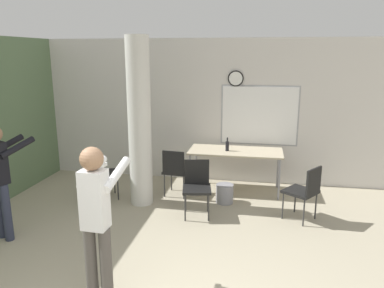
{
  "coord_description": "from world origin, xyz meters",
  "views": [
    {
      "loc": [
        0.87,
        -2.24,
        2.52
      ],
      "look_at": [
        -0.08,
        2.87,
        1.25
      ],
      "focal_mm": 35.0,
      "sensor_mm": 36.0,
      "label": 1
    }
  ],
  "objects": [
    {
      "name": "wall_back",
      "position": [
        0.01,
        5.06,
        1.4
      ],
      "size": [
        8.0,
        0.15,
        2.8
      ],
      "color": "silver",
      "rests_on": "ground_plane"
    },
    {
      "name": "chair_table_left",
      "position": [
        -0.57,
        3.97,
        0.51
      ],
      "size": [
        0.49,
        0.49,
        0.87
      ],
      "color": "black",
      "rests_on": "ground_plane"
    },
    {
      "name": "person_playing_front",
      "position": [
        -0.67,
        0.94,
        0.98
      ],
      "size": [
        0.39,
        0.66,
        1.67
      ],
      "color": "#514C47",
      "rests_on": "ground_plane"
    },
    {
      "name": "support_pillar",
      "position": [
        -1.08,
        3.56,
        1.4
      ],
      "size": [
        0.38,
        0.38,
        2.8
      ],
      "color": "silver",
      "rests_on": "ground_plane"
    },
    {
      "name": "chair_mid_room",
      "position": [
        1.58,
        3.33,
        0.51
      ],
      "size": [
        0.61,
        0.61,
        0.87
      ],
      "color": "black",
      "rests_on": "ground_plane"
    },
    {
      "name": "person_watching_back",
      "position": [
        -2.54,
        2.0,
        0.94
      ],
      "size": [
        0.51,
        0.64,
        1.6
      ],
      "color": "#2D3347",
      "rests_on": "ground_plane"
    },
    {
      "name": "chair_near_pillar",
      "position": [
        -1.84,
        3.62,
        0.51
      ],
      "size": [
        0.6,
        0.6,
        0.87
      ],
      "color": "black",
      "rests_on": "ground_plane"
    },
    {
      "name": "waste_bin",
      "position": [
        0.32,
        3.82,
        0.16
      ],
      "size": [
        0.3,
        0.3,
        0.33
      ],
      "color": "gray",
      "rests_on": "ground_plane"
    },
    {
      "name": "folding_table",
      "position": [
        0.45,
        4.44,
        0.73
      ],
      "size": [
        1.7,
        0.76,
        0.78
      ],
      "color": "beige",
      "rests_on": "ground_plane"
    },
    {
      "name": "chair_table_front",
      "position": [
        -0.07,
        3.26,
        0.51
      ],
      "size": [
        0.51,
        0.51,
        0.87
      ],
      "color": "black",
      "rests_on": "ground_plane"
    },
    {
      "name": "bottle_on_table",
      "position": [
        0.3,
        4.39,
        0.87
      ],
      "size": [
        0.06,
        0.06,
        0.25
      ],
      "color": "black",
      "rests_on": "folding_table"
    }
  ]
}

